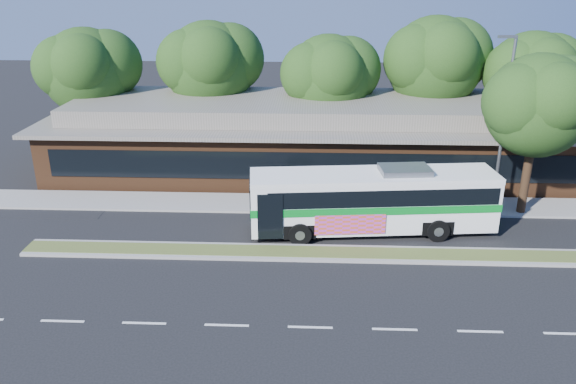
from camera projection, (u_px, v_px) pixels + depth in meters
The scene contains 14 objects.
ground at pixel (311, 261), 24.67m from camera, with size 120.00×120.00×0.00m, color black.
median_strip at pixel (311, 253), 25.21m from camera, with size 26.00×1.10×0.15m, color #485323.
sidewalk at pixel (311, 204), 30.61m from camera, with size 44.00×2.60×0.12m, color gray.
parking_lot at pixel (21, 178), 34.70m from camera, with size 14.00×12.00×0.01m, color black.
plaza_building at pixel (312, 135), 36.00m from camera, with size 33.20×11.20×4.45m.
lamp_post at pixel (504, 121), 28.10m from camera, with size 0.93×0.18×9.07m.
tree_bg_a at pixel (94, 69), 37.22m from camera, with size 6.47×5.80×8.63m.
tree_bg_b at pixel (216, 64), 37.74m from camera, with size 6.69×6.00×9.00m.
tree_bg_c at pixel (335, 75), 36.68m from camera, with size 6.24×5.60×8.26m.
tree_bg_d at pixel (441, 61), 37.05m from camera, with size 6.91×6.20×9.37m.
tree_bg_e at pixel (537, 74), 36.12m from camera, with size 6.47×5.80×8.50m.
transit_bus at pixel (374, 197), 26.83m from camera, with size 11.91×3.72×3.29m.
sedan at pixel (99, 175), 33.41m from camera, with size 1.72×4.23×1.23m, color #A3A6AA.
sidewalk_tree at pixel (545, 103), 27.50m from camera, with size 5.69×5.10×8.31m.
Camera 1 is at (-0.08, -21.92, 11.77)m, focal length 35.00 mm.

